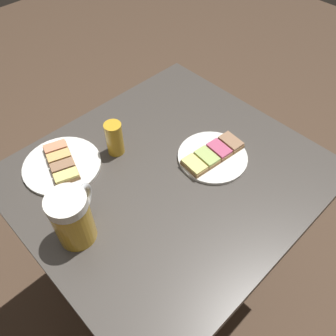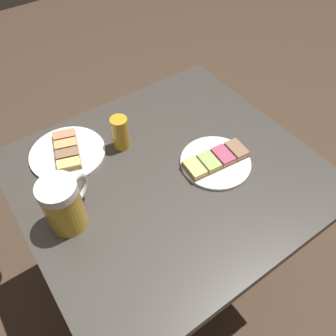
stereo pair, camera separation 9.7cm
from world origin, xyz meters
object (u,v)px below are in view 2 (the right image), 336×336
plate_near (216,161)px  beer_glass_small (120,133)px  beer_mug (64,204)px  plate_far (67,152)px

plate_near → beer_glass_small: bearing=-139.7°
plate_near → beer_mug: 0.44m
plate_far → beer_glass_small: 0.17m
plate_near → plate_far: 0.44m
plate_far → beer_glass_small: bearing=67.9°
plate_near → beer_mug: (-0.06, -0.43, 0.07)m
beer_mug → plate_far: bearing=157.2°
beer_glass_small → plate_near: bearing=40.3°
plate_near → plate_far: (-0.28, -0.34, -0.00)m
plate_near → plate_far: bearing=-129.8°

